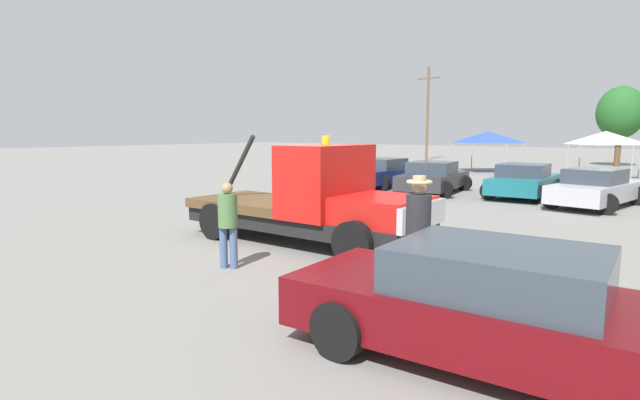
{
  "coord_description": "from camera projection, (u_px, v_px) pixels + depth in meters",
  "views": [
    {
      "loc": [
        7.48,
        -8.74,
        2.58
      ],
      "look_at": [
        0.5,
        0.0,
        1.05
      ],
      "focal_mm": 28.0,
      "sensor_mm": 36.0,
      "label": 1
    }
  ],
  "objects": [
    {
      "name": "utility_pole",
      "position": [
        428.0,
        111.0,
        45.88
      ],
      "size": [
        2.2,
        0.24,
        8.44
      ],
      "color": "brown",
      "rests_on": "ground"
    },
    {
      "name": "parked_car_silver",
      "position": [
        596.0,
        188.0,
        17.14
      ],
      "size": [
        2.82,
        4.75,
        1.34
      ],
      "rotation": [
        0.0,
        0.0,
        1.41
      ],
      "color": "#B7B7BC",
      "rests_on": "ground"
    },
    {
      "name": "ground_plane",
      "position": [
        303.0,
        242.0,
        11.74
      ],
      "size": [
        160.0,
        160.0,
        0.0
      ],
      "primitive_type": "plane",
      "color": "gray"
    },
    {
      "name": "parked_car_charcoal",
      "position": [
        433.0,
        178.0,
        21.15
      ],
      "size": [
        2.95,
        4.62,
        1.34
      ],
      "rotation": [
        0.0,
        0.0,
        1.72
      ],
      "color": "#2D2D33",
      "rests_on": "ground"
    },
    {
      "name": "person_at_hood",
      "position": [
        228.0,
        219.0,
        9.4
      ],
      "size": [
        0.37,
        0.37,
        1.64
      ],
      "rotation": [
        0.0,
        0.0,
        2.06
      ],
      "color": "#475B84",
      "rests_on": "ground"
    },
    {
      "name": "tow_truck",
      "position": [
        316.0,
        203.0,
        11.38
      ],
      "size": [
        6.11,
        2.38,
        2.51
      ],
      "rotation": [
        0.0,
        0.0,
        0.03
      ],
      "color": "black",
      "rests_on": "ground"
    },
    {
      "name": "parked_car_teal",
      "position": [
        524.0,
        181.0,
        19.71
      ],
      "size": [
        2.69,
        4.57,
        1.34
      ],
      "rotation": [
        0.0,
        0.0,
        1.63
      ],
      "color": "#196670",
      "rests_on": "ground"
    },
    {
      "name": "tree_center",
      "position": [
        621.0,
        113.0,
        36.88
      ],
      "size": [
        3.32,
        3.32,
        5.92
      ],
      "color": "brown",
      "rests_on": "ground"
    },
    {
      "name": "canopy_tent_blue",
      "position": [
        488.0,
        137.0,
        32.07
      ],
      "size": [
        3.56,
        3.56,
        2.61
      ],
      "color": "#9E9EA3",
      "rests_on": "ground"
    },
    {
      "name": "parked_car_maroon",
      "position": [
        327.0,
        170.0,
        25.33
      ],
      "size": [
        2.92,
        4.69,
        1.34
      ],
      "rotation": [
        0.0,
        0.0,
        1.73
      ],
      "color": "maroon",
      "rests_on": "ground"
    },
    {
      "name": "person_near_truck",
      "position": [
        418.0,
        223.0,
        8.09
      ],
      "size": [
        0.42,
        0.42,
        1.88
      ],
      "rotation": [
        0.0,
        0.0,
        1.96
      ],
      "color": "#847051",
      "rests_on": "ground"
    },
    {
      "name": "parked_car_navy",
      "position": [
        385.0,
        173.0,
        23.74
      ],
      "size": [
        2.48,
        4.72,
        1.34
      ],
      "rotation": [
        0.0,
        0.0,
        1.56
      ],
      "color": "navy",
      "rests_on": "ground"
    },
    {
      "name": "canopy_tent_white",
      "position": [
        605.0,
        138.0,
        27.62
      ],
      "size": [
        3.13,
        3.13,
        2.62
      ],
      "color": "#9E9EA3",
      "rests_on": "ground"
    },
    {
      "name": "foreground_car",
      "position": [
        516.0,
        311.0,
        5.41
      ],
      "size": [
        5.33,
        2.26,
        1.34
      ],
      "rotation": [
        0.0,
        0.0,
        0.07
      ],
      "color": "#5B0A0F",
      "rests_on": "ground"
    }
  ]
}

